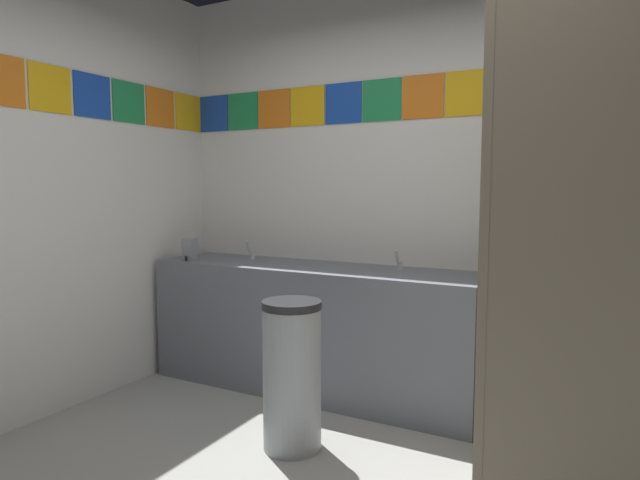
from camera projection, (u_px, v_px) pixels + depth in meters
wall_back at (423, 184)px, 3.55m from camera, size 3.65×0.09×2.77m
vanity_counter at (313, 327)px, 3.66m from camera, size 2.27×0.57×0.84m
faucet_left at (251, 252)px, 3.97m from camera, size 0.04×0.10×0.14m
faucet_right at (399, 262)px, 3.43m from camera, size 0.04×0.10×0.14m
soap_dispenser at (190, 249)px, 3.91m from camera, size 0.09×0.09×0.16m
stall_divider at (546, 255)px, 2.31m from camera, size 0.92×1.40×2.16m
toilet at (637, 404)px, 2.68m from camera, size 0.39×0.49×0.74m
trash_bin at (292, 375)px, 2.84m from camera, size 0.31×0.31×0.78m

